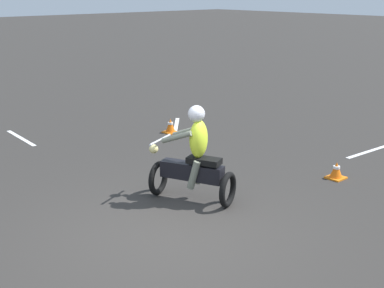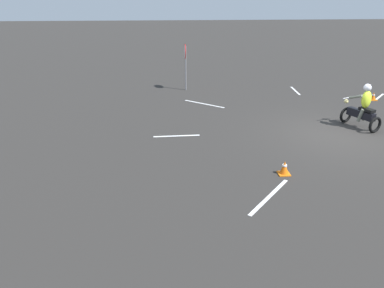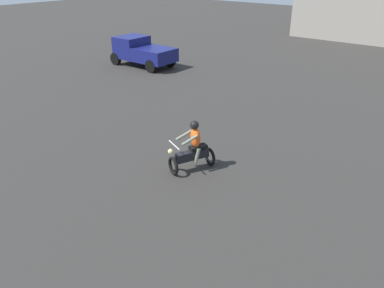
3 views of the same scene
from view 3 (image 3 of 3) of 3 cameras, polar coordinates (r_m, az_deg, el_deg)
The scene contains 2 objects.
motorcycle_rider_background at distance 11.56m, azimuth 0.15°, elevation -0.74°, with size 1.11×1.54×1.66m.
pickup_truck at distance 24.22m, azimuth -7.64°, elevation 13.87°, with size 4.16×2.01×1.73m.
Camera 3 is at (0.50, 3.78, 5.93)m, focal length 35.00 mm.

